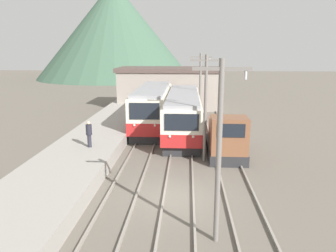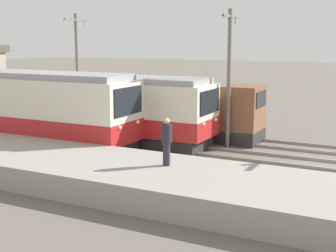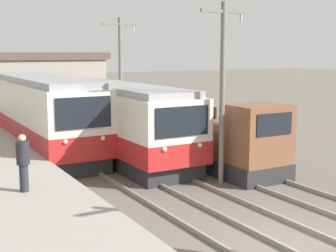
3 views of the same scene
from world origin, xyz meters
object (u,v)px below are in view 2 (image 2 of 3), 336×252
(catenary_mast_mid, at_px, (229,73))
(catenary_mast_far, at_px, (78,68))
(person_on_platform, at_px, (167,140))
(commuter_train_left, at_px, (26,112))
(shunting_locomotive, at_px, (214,117))
(commuter_train_center, at_px, (91,110))

(catenary_mast_mid, relative_size, catenary_mast_far, 1.00)
(catenary_mast_mid, bearing_deg, person_on_platform, -177.16)
(commuter_train_left, height_order, person_on_platform, commuter_train_left)
(shunting_locomotive, xyz_separation_m, person_on_platform, (-8.94, -1.67, 0.64))
(commuter_train_center, height_order, catenary_mast_mid, catenary_mast_mid)
(catenary_mast_far, bearing_deg, shunting_locomotive, -79.32)
(shunting_locomotive, xyz_separation_m, catenary_mast_mid, (-1.49, -1.31, 2.51))
(person_on_platform, bearing_deg, catenary_mast_far, 52.15)
(commuter_train_center, relative_size, catenary_mast_mid, 2.03)
(commuter_train_left, distance_m, catenary_mast_mid, 10.33)
(catenary_mast_mid, xyz_separation_m, catenary_mast_far, (0.00, 9.22, 0.00))
(shunting_locomotive, relative_size, person_on_platform, 3.34)
(shunting_locomotive, distance_m, catenary_mast_far, 8.43)
(commuter_train_left, relative_size, catenary_mast_far, 1.79)
(person_on_platform, bearing_deg, shunting_locomotive, 10.61)
(shunting_locomotive, distance_m, catenary_mast_mid, 3.20)
(commuter_train_left, distance_m, shunting_locomotive, 9.80)
(catenary_mast_far, bearing_deg, commuter_train_center, -127.29)
(commuter_train_center, bearing_deg, shunting_locomotive, -63.17)
(catenary_mast_mid, relative_size, person_on_platform, 3.96)
(shunting_locomotive, bearing_deg, catenary_mast_mid, -138.82)
(commuter_train_left, bearing_deg, person_on_platform, -108.21)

